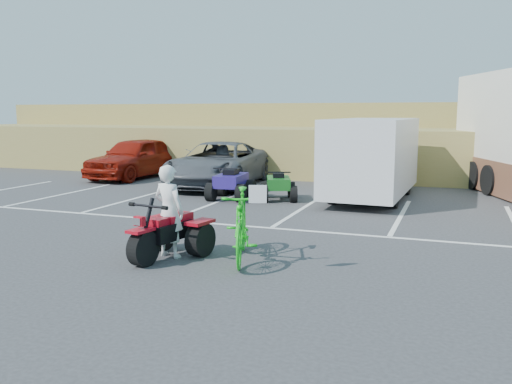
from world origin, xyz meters
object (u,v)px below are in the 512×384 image
(red_car, at_px, (135,158))
(quad_atv_green, at_px, (278,200))
(rider, at_px, (169,211))
(quad_atv_blue, at_px, (231,199))
(green_dirt_bike, at_px, (241,225))
(red_trike_atv, at_px, (165,258))
(cargo_trailer, at_px, (372,156))
(grey_pickup, at_px, (218,164))

(red_car, distance_m, quad_atv_green, 8.07)
(quad_atv_green, bearing_deg, rider, -109.39)
(rider, bearing_deg, red_car, -44.68)
(red_car, height_order, quad_atv_blue, red_car)
(green_dirt_bike, distance_m, quad_atv_blue, 7.09)
(quad_atv_green, bearing_deg, red_trike_atv, -109.62)
(rider, distance_m, cargo_trailer, 8.52)
(red_trike_atv, xyz_separation_m, quad_atv_green, (-0.11, 7.16, 0.00))
(quad_atv_green, bearing_deg, green_dirt_bike, -98.09)
(rider, xyz_separation_m, quad_atv_blue, (-1.56, 6.65, -0.87))
(rider, distance_m, grey_pickup, 9.87)
(red_trike_atv, distance_m, green_dirt_bike, 1.57)
(red_trike_atv, bearing_deg, rider, 90.00)
(red_car, bearing_deg, quad_atv_green, -21.25)
(green_dirt_bike, height_order, quad_atv_blue, green_dirt_bike)
(cargo_trailer, xyz_separation_m, quad_atv_green, (-2.67, -1.12, -1.34))
(rider, relative_size, grey_pickup, 0.30)
(red_car, height_order, cargo_trailer, cargo_trailer)
(red_trike_atv, xyz_separation_m, cargo_trailer, (2.56, 8.27, 1.34))
(cargo_trailer, relative_size, quad_atv_blue, 3.38)
(red_car, bearing_deg, rider, -50.84)
(green_dirt_bike, bearing_deg, quad_atv_blue, 96.12)
(green_dirt_bike, height_order, grey_pickup, grey_pickup)
(rider, bearing_deg, red_trike_atv, 90.00)
(quad_atv_blue, bearing_deg, red_car, 142.32)
(green_dirt_bike, relative_size, quad_atv_blue, 1.37)
(grey_pickup, height_order, red_car, red_car)
(red_trike_atv, relative_size, quad_atv_green, 1.16)
(green_dirt_bike, relative_size, grey_pickup, 0.38)
(grey_pickup, bearing_deg, cargo_trailer, -16.59)
(rider, distance_m, quad_atv_blue, 6.88)
(rider, height_order, quad_atv_blue, rider)
(green_dirt_bike, height_order, quad_atv_green, green_dirt_bike)
(quad_atv_blue, xyz_separation_m, quad_atv_green, (1.43, 0.36, 0.00))
(red_trike_atv, xyz_separation_m, green_dirt_bike, (1.38, 0.37, 0.66))
(red_trike_atv, height_order, rider, rider)
(red_trike_atv, bearing_deg, cargo_trailer, 82.58)
(grey_pickup, relative_size, quad_atv_blue, 3.60)
(red_trike_atv, bearing_deg, grey_pickup, 118.28)
(red_trike_atv, distance_m, grey_pickup, 10.03)
(grey_pickup, distance_m, red_car, 4.35)
(rider, relative_size, cargo_trailer, 0.32)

